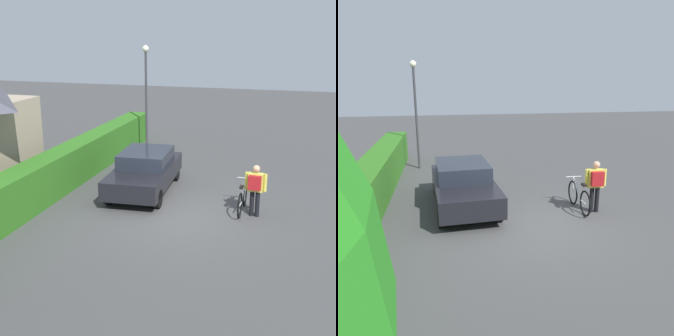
# 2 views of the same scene
# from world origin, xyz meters

# --- Properties ---
(ground_plane) EXTENTS (60.00, 60.00, 0.00)m
(ground_plane) POSITION_xyz_m (0.00, 0.00, 0.00)
(ground_plane) COLOR #444444
(hedge_row) EXTENTS (17.92, 0.90, 1.34)m
(hedge_row) POSITION_xyz_m (0.00, 4.52, 0.67)
(hedge_row) COLOR #30711E
(hedge_row) RESTS_ON ground
(parked_car_near) EXTENTS (4.15, 2.01, 1.35)m
(parked_car_near) POSITION_xyz_m (1.82, 1.73, 0.71)
(parked_car_near) COLOR black
(parked_car_near) RESTS_ON ground
(bicycle) EXTENTS (1.77, 0.50, 0.91)m
(bicycle) POSITION_xyz_m (0.88, -1.65, 0.41)
(bicycle) COLOR black
(bicycle) RESTS_ON ground
(person_rider) EXTENTS (0.38, 0.63, 1.55)m
(person_rider) POSITION_xyz_m (0.61, -2.03, 0.93)
(person_rider) COLOR black
(person_rider) RESTS_ON ground
(street_lamp) EXTENTS (0.28, 0.28, 4.57)m
(street_lamp) POSITION_xyz_m (6.84, 3.38, 2.92)
(street_lamp) COLOR #38383D
(street_lamp) RESTS_ON ground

